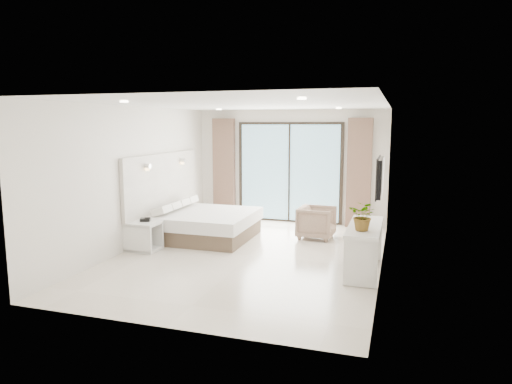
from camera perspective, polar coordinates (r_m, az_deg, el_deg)
ground at (r=8.34m, az=-0.81°, el=-7.96°), size 6.20×6.20×0.00m
room_shell at (r=8.89m, az=-0.34°, el=3.46°), size 4.62×6.22×2.72m
bed at (r=9.59m, az=-6.53°, el=-4.03°), size 1.98×1.88×0.69m
nightstand at (r=8.86m, az=-13.95°, el=-5.38°), size 0.61×0.50×0.55m
phone at (r=8.81m, az=-13.69°, el=-3.39°), size 0.22×0.20×0.06m
console_desk at (r=7.52m, az=13.42°, el=-5.58°), size 0.51×1.62×0.77m
plant at (r=7.05m, az=13.29°, el=-3.32°), size 0.54×0.57×0.35m
armchair at (r=9.59m, az=7.59°, el=-3.59°), size 0.70×0.75×0.73m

